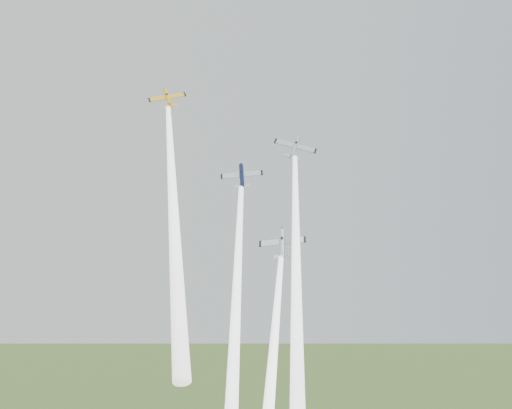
# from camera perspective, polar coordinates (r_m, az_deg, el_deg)

# --- Properties ---
(plane_yellow) EXTENTS (8.67, 5.47, 7.95)m
(plane_yellow) POSITION_cam_1_polar(r_m,az_deg,el_deg) (126.95, -7.85, 9.36)
(plane_yellow) COLOR yellow
(smoke_trail_yellow) EXTENTS (3.23, 37.47, 47.63)m
(smoke_trail_yellow) POSITION_cam_1_polar(r_m,az_deg,el_deg) (102.31, -7.32, -1.13)
(smoke_trail_yellow) COLOR white
(plane_navy) EXTENTS (8.43, 7.40, 7.69)m
(plane_navy) POSITION_cam_1_polar(r_m,az_deg,el_deg) (119.39, -1.28, 2.56)
(plane_navy) COLOR #0D143D
(smoke_trail_navy) EXTENTS (11.94, 45.20, 58.37)m
(smoke_trail_navy) POSITION_cam_1_polar(r_m,az_deg,el_deg) (94.02, -2.00, -13.54)
(smoke_trail_navy) COLOR white
(plane_silver_right) EXTENTS (11.34, 7.89, 9.80)m
(plane_silver_right) POSITION_cam_1_polar(r_m,az_deg,el_deg) (130.35, 3.48, 5.12)
(plane_silver_right) COLOR #ACB5BA
(smoke_trail_silver_right) EXTENTS (12.60, 40.90, 53.02)m
(smoke_trail_silver_right) POSITION_cam_1_polar(r_m,az_deg,el_deg) (105.21, 3.61, -7.29)
(smoke_trail_silver_right) COLOR white
(plane_silver_low) EXTENTS (9.65, 8.89, 8.26)m
(plane_silver_low) POSITION_cam_1_polar(r_m,az_deg,el_deg) (116.00, 2.35, -3.48)
(plane_silver_low) COLOR silver
(smoke_trail_silver_low) EXTENTS (14.14, 34.53, 45.41)m
(smoke_trail_silver_low) POSITION_cam_1_polar(r_m,az_deg,el_deg) (98.14, 1.19, -17.00)
(smoke_trail_silver_low) COLOR white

